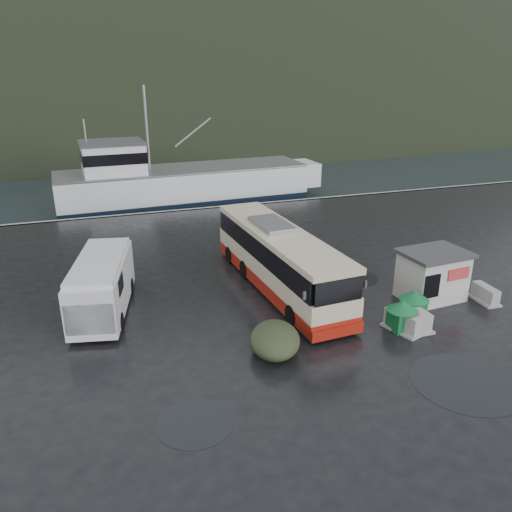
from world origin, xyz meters
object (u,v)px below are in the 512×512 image
object	(u,v)px
waste_bin_right	(400,329)
jersey_barrier_b	(414,326)
dome_tent	(275,352)
jersey_barrier_c	(484,301)
white_van	(105,311)
jersey_barrier_a	(402,330)
fishing_trawler	(185,189)
ticket_kiosk	(429,298)
waste_bin_left	(412,318)
coach_bus	(279,288)

from	to	relation	value
waste_bin_right	jersey_barrier_b	world-z (taller)	waste_bin_right
dome_tent	jersey_barrier_c	world-z (taller)	dome_tent
white_van	jersey_barrier_a	xyz separation A→B (m)	(12.22, -5.99, 0.00)
jersey_barrier_a	fishing_trawler	xyz separation A→B (m)	(-3.96, 29.48, 0.00)
ticket_kiosk	dome_tent	bearing A→B (deg)	-170.47
waste_bin_left	fishing_trawler	xyz separation A→B (m)	(-5.05, 28.66, 0.00)
dome_tent	jersey_barrier_b	distance (m)	6.61
white_van	jersey_barrier_b	size ratio (longest dim) A/B	3.59
jersey_barrier_a	coach_bus	bearing A→B (deg)	120.79
waste_bin_right	fishing_trawler	bearing A→B (deg)	97.64
waste_bin_right	ticket_kiosk	distance (m)	3.91
jersey_barrier_c	ticket_kiosk	bearing A→B (deg)	153.29
white_van	fishing_trawler	xyz separation A→B (m)	(8.26, 23.50, 0.00)
waste_bin_right	white_van	bearing A→B (deg)	154.25
coach_bus	fishing_trawler	bearing A→B (deg)	87.15
white_van	dome_tent	bearing A→B (deg)	-31.02
waste_bin_right	coach_bus	bearing A→B (deg)	121.11
ticket_kiosk	fishing_trawler	xyz separation A→B (m)	(-7.13, 27.11, 0.00)
white_van	waste_bin_right	world-z (taller)	white_van
dome_tent	jersey_barrier_c	size ratio (longest dim) A/B	1.75
white_van	jersey_barrier_c	world-z (taller)	white_van
ticket_kiosk	waste_bin_right	bearing A→B (deg)	-148.97
dome_tent	fishing_trawler	world-z (taller)	fishing_trawler
white_van	waste_bin_right	bearing A→B (deg)	-13.98
ticket_kiosk	waste_bin_left	bearing A→B (deg)	-147.76
waste_bin_left	ticket_kiosk	bearing A→B (deg)	36.73
coach_bus	jersey_barrier_c	size ratio (longest dim) A/B	7.36
jersey_barrier_b	fishing_trawler	bearing A→B (deg)	99.08
waste_bin_left	ticket_kiosk	distance (m)	2.59
dome_tent	white_van	bearing A→B (deg)	137.21
coach_bus	white_van	world-z (taller)	coach_bus
coach_bus	waste_bin_right	size ratio (longest dim) A/B	8.67
jersey_barrier_c	waste_bin_left	bearing A→B (deg)	-175.06
dome_tent	ticket_kiosk	world-z (taller)	ticket_kiosk
jersey_barrier_a	dome_tent	bearing A→B (deg)	178.88
jersey_barrier_b	fishing_trawler	size ratio (longest dim) A/B	0.07
white_van	jersey_barrier_a	size ratio (longest dim) A/B	3.65
white_van	waste_bin_left	distance (m)	14.28
waste_bin_left	coach_bus	bearing A→B (deg)	132.23
dome_tent	fishing_trawler	distance (m)	29.43
dome_tent	coach_bus	bearing A→B (deg)	67.75
coach_bus	jersey_barrier_b	xyz separation A→B (m)	(4.25, -5.77, 0.00)
jersey_barrier_b	jersey_barrier_a	bearing A→B (deg)	-170.34
coach_bus	dome_tent	distance (m)	6.25
coach_bus	dome_tent	bearing A→B (deg)	-116.18
waste_bin_left	jersey_barrier_a	xyz separation A→B (m)	(-1.09, -0.82, 0.00)
jersey_barrier_a	fishing_trawler	bearing A→B (deg)	97.65
waste_bin_left	jersey_barrier_a	size ratio (longest dim) A/B	0.77
dome_tent	fishing_trawler	xyz separation A→B (m)	(1.92, 29.37, 0.00)
white_van	dome_tent	distance (m)	8.64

